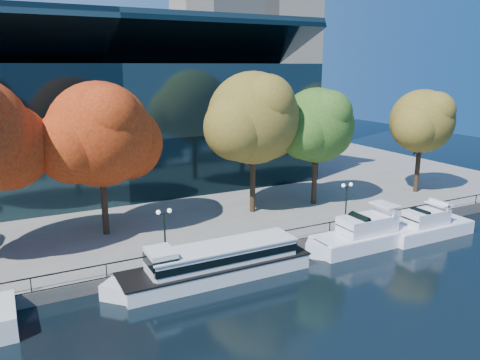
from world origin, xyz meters
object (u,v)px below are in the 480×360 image
tree_2 (102,137)px  cruiser_far (425,226)px  cruiser_near (367,234)px  tour_boat (212,262)px  tree_4 (318,127)px  lamp_2 (347,194)px  lamp_1 (164,222)px  tree_5 (423,123)px  tree_3 (255,120)px

tree_2 → cruiser_far: bearing=-23.8°
cruiser_near → tour_boat: bearing=178.7°
tree_4 → lamp_2: bearing=-102.3°
tree_2 → tree_4: (22.31, -0.71, -0.40)m
cruiser_near → cruiser_far: (6.45, -0.76, -0.07)m
cruiser_far → tree_4: (-4.58, 11.15, 8.37)m
cruiser_near → lamp_1: lamp_1 is taller
tree_5 → tree_3: bearing=174.6°
tree_3 → lamp_1: bearing=-148.5°
cruiser_far → tree_2: tree_2 is taller
tree_4 → lamp_1: tree_4 is taller
lamp_1 → cruiser_near: bearing=-11.2°
tree_5 → lamp_2: (-15.42, -5.40, -5.33)m
tour_boat → tree_5: 32.89m
tree_4 → cruiser_far: bearing=-67.7°
tree_4 → lamp_1: (-19.48, -6.92, -5.47)m
tour_boat → lamp_2: bearing=11.5°
tree_5 → lamp_2: tree_5 is taller
lamp_1 → lamp_2: size_ratio=1.00×
tree_2 → tree_5: (36.22, -2.22, -0.54)m
lamp_2 → tour_boat: bearing=-168.5°
lamp_2 → cruiser_far: bearing=-34.8°
cruiser_near → tree_2: (-20.44, 11.10, 8.70)m
cruiser_near → tree_4: (1.87, 10.39, 8.30)m
cruiser_near → tree_2: tree_2 is taller
lamp_1 → tree_5: bearing=9.2°
tree_2 → tree_3: 14.96m
tree_3 → lamp_1: tree_3 is taller
cruiser_far → lamp_1: 24.60m
lamp_1 → tree_2: bearing=110.4°
tour_boat → cruiser_near: cruiser_near is taller
tour_boat → cruiser_far: 21.45m
tour_boat → tree_4: 21.23m
tree_3 → tree_4: bearing=-4.0°
tour_boat → tree_5: bearing=15.5°
tree_2 → tree_5: size_ratio=1.12×
tree_3 → tree_4: tree_3 is taller
lamp_1 → tree_3: bearing=31.5°
cruiser_near → tree_4: tree_4 is taller
tree_4 → tree_2: bearing=178.2°
cruiser_far → lamp_2: size_ratio=2.58×
tree_3 → lamp_2: size_ratio=3.55×
cruiser_near → tree_5: 19.86m
tour_boat → lamp_1: size_ratio=4.02×
cruiser_near → cruiser_far: size_ratio=1.23×
lamp_1 → lamp_2: bearing=0.0°
tour_boat → tree_4: (16.84, 10.05, 8.14)m
tree_2 → lamp_1: bearing=-69.6°
tour_boat → tree_4: tree_4 is taller
tree_3 → lamp_2: 11.49m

